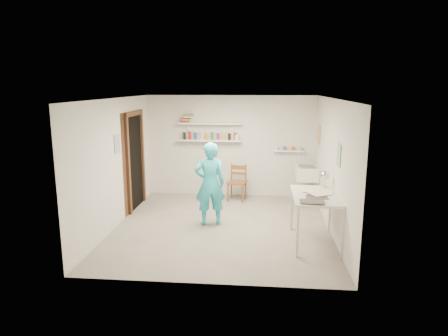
# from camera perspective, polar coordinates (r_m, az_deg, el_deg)

# --- Properties ---
(floor) EXTENTS (4.00, 4.50, 0.02)m
(floor) POSITION_cam_1_polar(r_m,az_deg,el_deg) (7.67, -0.28, -8.38)
(floor) COLOR slate
(floor) RESTS_ON ground
(ceiling) EXTENTS (4.00, 4.50, 0.02)m
(ceiling) POSITION_cam_1_polar(r_m,az_deg,el_deg) (7.21, -0.30, 9.99)
(ceiling) COLOR silver
(ceiling) RESTS_ON wall_back
(wall_back) EXTENTS (4.00, 0.02, 2.40)m
(wall_back) POSITION_cam_1_polar(r_m,az_deg,el_deg) (9.56, 1.03, 3.15)
(wall_back) COLOR silver
(wall_back) RESTS_ON ground
(wall_front) EXTENTS (4.00, 0.02, 2.40)m
(wall_front) POSITION_cam_1_polar(r_m,az_deg,el_deg) (5.16, -2.73, -4.39)
(wall_front) COLOR silver
(wall_front) RESTS_ON ground
(wall_left) EXTENTS (0.02, 4.50, 2.40)m
(wall_left) POSITION_cam_1_polar(r_m,az_deg,el_deg) (7.80, -15.15, 0.76)
(wall_left) COLOR silver
(wall_left) RESTS_ON ground
(wall_right) EXTENTS (0.02, 4.50, 2.40)m
(wall_right) POSITION_cam_1_polar(r_m,az_deg,el_deg) (7.43, 15.34, 0.21)
(wall_right) COLOR silver
(wall_right) RESTS_ON ground
(doorway_recess) EXTENTS (0.02, 0.90, 2.00)m
(doorway_recess) POSITION_cam_1_polar(r_m,az_deg,el_deg) (8.80, -12.61, 0.79)
(doorway_recess) COLOR black
(doorway_recess) RESTS_ON wall_left
(corridor_box) EXTENTS (1.40, 1.50, 2.10)m
(corridor_box) POSITION_cam_1_polar(r_m,az_deg,el_deg) (9.04, -16.92, 1.16)
(corridor_box) COLOR brown
(corridor_box) RESTS_ON ground
(door_lintel) EXTENTS (0.06, 1.05, 0.10)m
(door_lintel) POSITION_cam_1_polar(r_m,az_deg,el_deg) (8.66, -12.80, 7.62)
(door_lintel) COLOR brown
(door_lintel) RESTS_ON wall_left
(door_jamb_near) EXTENTS (0.06, 0.10, 2.00)m
(door_jamb_near) POSITION_cam_1_polar(r_m,az_deg,el_deg) (8.33, -13.52, 0.13)
(door_jamb_near) COLOR brown
(door_jamb_near) RESTS_ON ground
(door_jamb_far) EXTENTS (0.06, 0.10, 2.00)m
(door_jamb_far) POSITION_cam_1_polar(r_m,az_deg,el_deg) (9.26, -11.56, 1.38)
(door_jamb_far) COLOR brown
(door_jamb_far) RESTS_ON ground
(shelf_lower) EXTENTS (1.50, 0.22, 0.03)m
(shelf_lower) POSITION_cam_1_polar(r_m,az_deg,el_deg) (9.46, -2.05, 3.97)
(shelf_lower) COLOR white
(shelf_lower) RESTS_ON wall_back
(shelf_upper) EXTENTS (1.50, 0.22, 0.03)m
(shelf_upper) POSITION_cam_1_polar(r_m,az_deg,el_deg) (9.42, -2.07, 6.39)
(shelf_upper) COLOR white
(shelf_upper) RESTS_ON wall_back
(ledge_shelf) EXTENTS (0.70, 0.14, 0.03)m
(ledge_shelf) POSITION_cam_1_polar(r_m,az_deg,el_deg) (9.48, 9.15, 2.44)
(ledge_shelf) COLOR white
(ledge_shelf) RESTS_ON wall_back
(poster_left) EXTENTS (0.01, 0.28, 0.36)m
(poster_left) POSITION_cam_1_polar(r_m,az_deg,el_deg) (7.78, -15.01, 3.36)
(poster_left) COLOR #334C7F
(poster_left) RESTS_ON wall_left
(poster_right_a) EXTENTS (0.01, 0.34, 0.42)m
(poster_right_a) POSITION_cam_1_polar(r_m,az_deg,el_deg) (9.13, 13.40, 4.63)
(poster_right_a) COLOR #995933
(poster_right_a) RESTS_ON wall_right
(poster_right_b) EXTENTS (0.01, 0.30, 0.38)m
(poster_right_b) POSITION_cam_1_polar(r_m,az_deg,el_deg) (6.84, 16.07, 1.75)
(poster_right_b) COLOR #3F724C
(poster_right_b) RESTS_ON wall_right
(belfast_sink) EXTENTS (0.48, 0.60, 0.30)m
(belfast_sink) POSITION_cam_1_polar(r_m,az_deg,el_deg) (9.14, 11.76, -0.69)
(belfast_sink) COLOR white
(belfast_sink) RESTS_ON wall_right
(man) EXTENTS (0.66, 0.52, 1.60)m
(man) POSITION_cam_1_polar(r_m,az_deg,el_deg) (7.56, -2.02, -2.28)
(man) COLOR #28B6CC
(man) RESTS_ON ground
(wall_clock) EXTENTS (0.29, 0.11, 0.29)m
(wall_clock) POSITION_cam_1_polar(r_m,az_deg,el_deg) (7.70, -1.41, 0.02)
(wall_clock) COLOR #C8BE88
(wall_clock) RESTS_ON man
(wooden_chair) EXTENTS (0.46, 0.45, 0.86)m
(wooden_chair) POSITION_cam_1_polar(r_m,az_deg,el_deg) (9.21, 1.86, -2.07)
(wooden_chair) COLOR brown
(wooden_chair) RESTS_ON ground
(work_table) EXTENTS (0.77, 1.28, 0.85)m
(work_table) POSITION_cam_1_polar(r_m,az_deg,el_deg) (6.93, 12.89, -7.12)
(work_table) COLOR silver
(work_table) RESTS_ON ground
(desk_lamp) EXTENTS (0.16, 0.16, 0.16)m
(desk_lamp) POSITION_cam_1_polar(r_m,az_deg,el_deg) (7.28, 14.25, -1.00)
(desk_lamp) COLOR silver
(desk_lamp) RESTS_ON work_table
(spray_cans) EXTENTS (1.32, 0.06, 0.17)m
(spray_cans) POSITION_cam_1_polar(r_m,az_deg,el_deg) (9.45, -2.06, 4.57)
(spray_cans) COLOR black
(spray_cans) RESTS_ON shelf_lower
(book_stack) EXTENTS (0.30, 0.14, 0.20)m
(book_stack) POSITION_cam_1_polar(r_m,az_deg,el_deg) (9.49, -5.34, 7.07)
(book_stack) COLOR red
(book_stack) RESTS_ON shelf_upper
(ledge_pots) EXTENTS (0.48, 0.07, 0.09)m
(ledge_pots) POSITION_cam_1_polar(r_m,az_deg,el_deg) (9.47, 9.17, 2.80)
(ledge_pots) COLOR silver
(ledge_pots) RESTS_ON ledge_shelf
(papers) EXTENTS (0.30, 0.22, 0.03)m
(papers) POSITION_cam_1_polar(r_m,az_deg,el_deg) (6.80, 13.06, -3.62)
(papers) COLOR silver
(papers) RESTS_ON work_table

